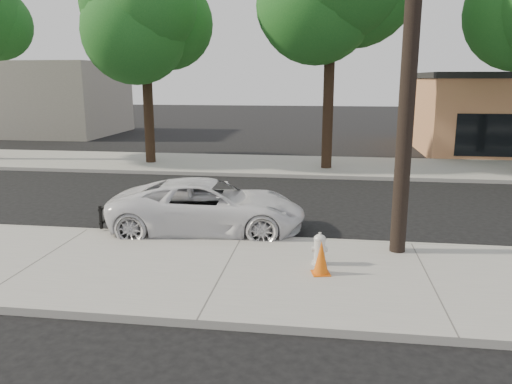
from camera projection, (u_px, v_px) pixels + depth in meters
ground at (255, 218)px, 14.25m from camera, size 120.00×120.00×0.00m
near_sidewalk at (224, 272)px, 10.08m from camera, size 90.00×4.40×0.15m
far_sidewalk at (281, 165)px, 22.43m from camera, size 90.00×5.00×0.15m
curb_near at (242, 239)px, 12.20m from camera, size 90.00×0.12×0.16m
building_far at (18, 98)px, 35.71m from camera, size 14.00×8.00×5.00m
utility_pole at (411, 38)px, 10.10m from camera, size 1.40×0.34×9.00m
tree_b at (147, 25)px, 21.44m from camera, size 4.34×4.20×8.45m
tree_c at (337, 1)px, 19.78m from camera, size 4.96×4.80×9.55m
police_cruiser at (208, 207)px, 12.80m from camera, size 5.15×2.74×1.38m
fire_hydrant at (319, 250)px, 10.27m from camera, size 0.33×0.31×0.64m
traffic_cone at (321, 258)px, 9.74m from camera, size 0.41×0.41×0.67m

